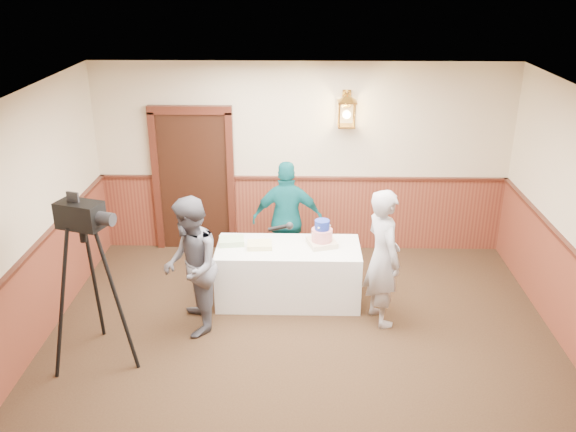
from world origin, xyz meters
name	(u,v)px	position (x,y,z in m)	size (l,w,h in m)	color
ground	(301,395)	(0.00, 0.00, 0.00)	(7.00, 7.00, 0.00)	#301F12
room_shell	(297,239)	(-0.05, 0.45, 1.52)	(6.02, 7.02, 2.81)	beige
display_table	(288,273)	(-0.17, 1.90, 0.38)	(1.80, 0.80, 0.75)	white
tiered_cake	(322,235)	(0.25, 1.96, 0.88)	(0.41, 0.41, 0.34)	beige
sheet_cake_yellow	(260,245)	(-0.53, 1.87, 0.78)	(0.31, 0.23, 0.06)	#D8CE81
sheet_cake_green	(232,241)	(-0.89, 1.97, 0.79)	(0.31, 0.25, 0.07)	#A2D092
interviewer	(191,267)	(-1.27, 1.18, 0.83)	(1.56, 0.92, 1.66)	#53535D
baker	(383,258)	(0.95, 1.43, 0.85)	(0.62, 0.40, 1.69)	#A3A2A8
assistant_p	(288,220)	(-0.20, 2.62, 0.82)	(0.96, 0.40, 1.63)	#0D545A
tv_camera_rig	(91,293)	(-2.22, 0.56, 0.83)	(0.72, 0.68, 1.85)	black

